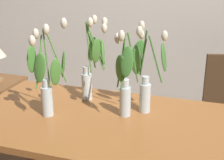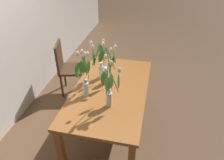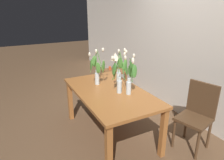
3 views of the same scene
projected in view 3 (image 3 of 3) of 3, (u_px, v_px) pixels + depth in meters
ground_plane at (110, 134)px, 3.13m from camera, size 18.00×18.00×0.00m
room_wall_rear at (189, 40)px, 3.31m from camera, size 9.00×0.10×2.70m
dining_table at (110, 96)px, 2.90m from camera, size 1.60×0.90×0.74m
tulip_vase_0 at (130, 79)px, 2.70m from camera, size 0.26×0.15×0.54m
tulip_vase_1 at (119, 78)px, 2.71m from camera, size 0.13×0.26×0.54m
tulip_vase_2 at (97, 70)px, 3.02m from camera, size 0.23×0.24×0.58m
tulip_vase_3 at (121, 70)px, 3.04m from camera, size 0.18×0.19×0.56m
dining_chair at (197, 112)px, 2.71m from camera, size 0.49×0.49×0.93m
side_table at (114, 75)px, 4.47m from camera, size 0.44×0.44×0.55m
table_lamp at (115, 57)px, 4.33m from camera, size 0.22×0.22×0.40m
pillar_candle at (110, 68)px, 4.47m from camera, size 0.06×0.06×0.07m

